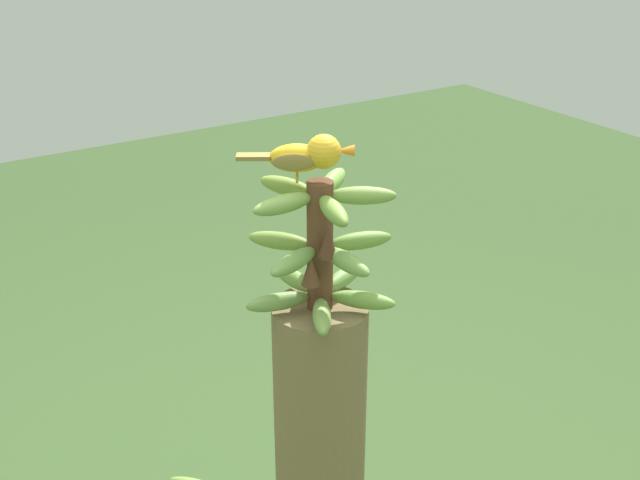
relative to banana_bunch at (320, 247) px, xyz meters
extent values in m
cylinder|color=brown|center=(0.00, 0.00, 0.00)|extent=(0.05, 0.05, 0.26)
ellipsoid|color=olive|center=(0.08, -0.02, -0.10)|extent=(0.13, 0.06, 0.03)
ellipsoid|color=olive|center=(0.04, 0.07, -0.10)|extent=(0.09, 0.13, 0.03)
ellipsoid|color=#72A043|center=(-0.06, 0.06, -0.10)|extent=(0.11, 0.12, 0.03)
ellipsoid|color=#6D9848|center=(-0.08, -0.04, -0.10)|extent=(0.13, 0.08, 0.03)
ellipsoid|color=olive|center=(0.01, -0.09, -0.10)|extent=(0.05, 0.13, 0.03)
ellipsoid|color=#729B49|center=(-0.01, 0.08, 0.00)|extent=(0.04, 0.13, 0.03)
ellipsoid|color=olive|center=(-0.08, 0.02, 0.00)|extent=(0.13, 0.06, 0.03)
ellipsoid|color=olive|center=(-0.04, -0.07, 0.00)|extent=(0.10, 0.13, 0.03)
ellipsoid|color=olive|center=(0.05, -0.06, 0.00)|extent=(0.11, 0.12, 0.03)
ellipsoid|color=#6C9849|center=(0.07, 0.03, 0.00)|extent=(0.13, 0.08, 0.03)
ellipsoid|color=olive|center=(0.03, -0.07, 0.10)|extent=(0.08, 0.13, 0.03)
ellipsoid|color=#7BA14A|center=(0.08, 0.00, 0.10)|extent=(0.13, 0.04, 0.03)
ellipsoid|color=olive|center=(0.02, 0.07, 0.10)|extent=(0.06, 0.13, 0.03)
ellipsoid|color=#799E45|center=(-0.07, 0.04, 0.10)|extent=(0.12, 0.10, 0.03)
ellipsoid|color=#71A143|center=(-0.06, -0.05, 0.10)|extent=(0.12, 0.11, 0.03)
cone|color=brown|center=(0.04, 0.03, -0.03)|extent=(0.04, 0.04, 0.06)
cone|color=#4C2D1E|center=(0.01, 0.04, 0.03)|extent=(0.04, 0.04, 0.06)
cylinder|color=#C68933|center=(0.04, -0.02, 0.14)|extent=(0.01, 0.00, 0.02)
cylinder|color=#C68933|center=(0.02, -0.04, 0.14)|extent=(0.00, 0.01, 0.02)
ellipsoid|color=gold|center=(0.03, -0.03, 0.17)|extent=(0.11, 0.09, 0.05)
ellipsoid|color=olive|center=(0.05, -0.01, 0.17)|extent=(0.07, 0.05, 0.03)
ellipsoid|color=olive|center=(0.02, -0.05, 0.17)|extent=(0.07, 0.05, 0.03)
cube|color=olive|center=(0.10, -0.07, 0.17)|extent=(0.07, 0.05, 0.01)
sphere|color=gold|center=(-0.01, -0.01, 0.18)|extent=(0.06, 0.06, 0.06)
sphere|color=black|center=(-0.03, -0.02, 0.19)|extent=(0.01, 0.01, 0.01)
cone|color=orange|center=(-0.04, 0.01, 0.18)|extent=(0.04, 0.04, 0.02)
camera|label=1|loc=(0.73, 1.16, 0.64)|focal=45.45mm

